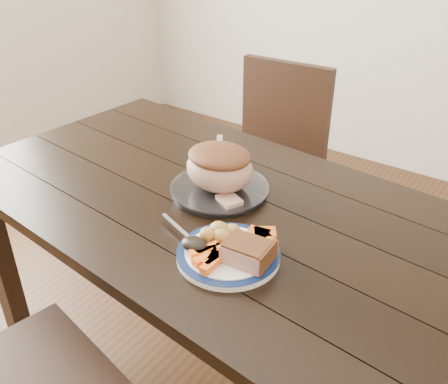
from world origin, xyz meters
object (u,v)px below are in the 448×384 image
Objects in this scene: dinner_plate at (228,255)px; fork at (183,232)px; dining_table at (207,221)px; serving_platter at (220,190)px; pork_slice at (247,253)px; carving_knife at (219,160)px; roast_joint at (219,168)px; chair_far at (272,157)px.

fork is at bearing -178.85° from dinner_plate.
dining_table is 0.11m from serving_platter.
dinner_plate is at bearing -50.11° from serving_platter.
carving_knife is (-0.39, 0.42, -0.04)m from pork_slice.
roast_joint is (0.02, 0.04, 0.18)m from dining_table.
dinner_plate is at bearing 2.83° from carving_knife.
roast_joint is (-0.21, 0.25, 0.08)m from dinner_plate.
fork reaches higher than carving_knife.
serving_platter is at bearing 129.89° from dinner_plate.
chair_far reaches higher than dinner_plate.
fork is at bearing 102.79° from chair_far.
chair_far is at bearing 104.82° from dining_table.
fork reaches higher than dinner_plate.
roast_joint is at bearing 122.88° from fork.
dining_table is 0.78m from chair_far.
dinner_plate reaches higher than carving_knife.
chair_far is 3.41× the size of carving_knife.
roast_joint reaches higher than dinner_plate.
serving_platter is 0.08m from roast_joint.
dining_table is 8.01× the size of roast_joint.
fork is at bearing -11.88° from carving_knife.
roast_joint is (-0.26, 0.25, 0.04)m from pork_slice.
serving_platter is (-0.21, 0.25, 0.00)m from dinner_plate.
carving_knife is (0.09, -0.53, 0.23)m from chair_far.
fork is at bearing -76.46° from serving_platter.
fork is 0.26m from roast_joint.
roast_joint reaches higher than pork_slice.
carving_knife is at bearing 116.19° from dining_table.
chair_far is 1.10m from pork_slice.
dining_table is 15.49× the size of pork_slice.
serving_platter reaches higher than dining_table.
pork_slice is 0.40× the size of carving_knife.
roast_joint is at bearing 136.43° from pork_slice.
dining_table is at bearing 143.30° from pork_slice.
fork is at bearing -68.81° from dining_table.
dining_table is at bearing -119.90° from roast_joint.
chair_far is 0.77m from serving_platter.
pork_slice reaches higher than dinner_plate.
dining_table is 0.18m from roast_joint.
roast_joint is at bearing 0.59° from carving_knife.
pork_slice is at bearing 7.10° from carving_knife.
dinner_plate is 0.89× the size of serving_platter.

